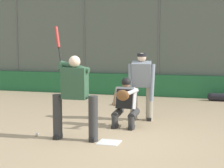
{
  "coord_description": "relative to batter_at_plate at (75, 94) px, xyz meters",
  "views": [
    {
      "loc": [
        -1.99,
        6.94,
        2.02
      ],
      "look_at": [
        0.22,
        -1.0,
        1.05
      ],
      "focal_mm": 60.0,
      "sensor_mm": 36.0,
      "label": 1
    }
  ],
  "objects": [
    {
      "name": "bleachers_beyond",
      "position": [
        2.52,
        -8.6,
        -0.55
      ],
      "size": [
        11.87,
        1.95,
        1.16
      ],
      "color": "slate",
      "rests_on": "ground_plane"
    },
    {
      "name": "padding_wall",
      "position": [
        -0.73,
        -6.35,
        -0.55
      ],
      "size": [
        16.62,
        0.18,
        0.78
      ],
      "primitive_type": "cube",
      "color": "#236638",
      "rests_on": "ground_plane"
    },
    {
      "name": "fielding_glove_on_dirt",
      "position": [
        0.25,
        -4.18,
        -0.89
      ],
      "size": [
        0.28,
        0.21,
        0.1
      ],
      "color": "brown",
      "rests_on": "ground_plane"
    },
    {
      "name": "batter_at_plate",
      "position": [
        0.0,
        0.0,
        0.0
      ],
      "size": [
        1.1,
        0.62,
        2.31
      ],
      "rotation": [
        0.0,
        0.0,
        0.02
      ],
      "color": "#333333",
      "rests_on": "ground_plane"
    },
    {
      "name": "umpire_home",
      "position": [
        -0.95,
        -2.18,
        -0.02
      ],
      "size": [
        0.69,
        0.45,
        1.7
      ],
      "rotation": [
        0.0,
        0.0,
        0.09
      ],
      "color": "gray",
      "rests_on": "ground_plane"
    },
    {
      "name": "home_plate_marker",
      "position": [
        -0.73,
        0.03,
        -0.93
      ],
      "size": [
        0.43,
        0.43,
        0.01
      ],
      "primitive_type": "cube",
      "color": "white",
      "rests_on": "ground_plane"
    },
    {
      "name": "catcher_behind_plate",
      "position": [
        -0.73,
        -1.34,
        -0.33
      ],
      "size": [
        0.62,
        0.74,
        1.16
      ],
      "rotation": [
        0.0,
        0.0,
        -0.07
      ],
      "color": "#333333",
      "rests_on": "ground_plane"
    },
    {
      "name": "baseball_loose",
      "position": [
        0.88,
        -0.06,
        -0.9
      ],
      "size": [
        0.07,
        0.07,
        0.07
      ],
      "primitive_type": "sphere",
      "color": "white",
      "rests_on": "ground_plane"
    },
    {
      "name": "ground_plane",
      "position": [
        -0.73,
        0.03,
        -0.94
      ],
      "size": [
        160.0,
        160.0,
        0.0
      ],
      "primitive_type": "plane",
      "color": "tan"
    },
    {
      "name": "backstop_fence",
      "position": [
        -0.73,
        -6.45,
        0.98
      ],
      "size": [
        17.04,
        0.08,
        3.66
      ],
      "color": "#515651",
      "rests_on": "ground_plane"
    }
  ]
}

